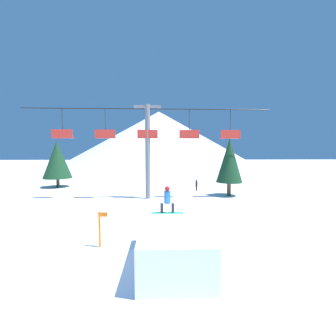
{
  "coord_description": "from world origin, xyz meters",
  "views": [
    {
      "loc": [
        -0.03,
        -8.24,
        4.27
      ],
      "look_at": [
        0.52,
        5.2,
        3.29
      ],
      "focal_mm": 24.0,
      "sensor_mm": 36.0,
      "label": 1
    }
  ],
  "objects_px": {
    "snowboarder": "(167,200)",
    "pine_tree_near": "(229,160)",
    "snow_ramp": "(173,244)",
    "trail_marker": "(100,228)",
    "distant_skier": "(196,185)"
  },
  "relations": [
    {
      "from": "snowboarder",
      "to": "distant_skier",
      "type": "xyz_separation_m",
      "value": [
        3.75,
        14.34,
        -1.44
      ]
    },
    {
      "from": "snow_ramp",
      "to": "distant_skier",
      "type": "bearing_deg",
      "value": 77.39
    },
    {
      "from": "snowboarder",
      "to": "trail_marker",
      "type": "relative_size",
      "value": 0.9
    },
    {
      "from": "trail_marker",
      "to": "distant_skier",
      "type": "height_order",
      "value": "trail_marker"
    },
    {
      "from": "snowboarder",
      "to": "distant_skier",
      "type": "distance_m",
      "value": 14.89
    },
    {
      "from": "snow_ramp",
      "to": "snowboarder",
      "type": "distance_m",
      "value": 2.14
    },
    {
      "from": "snowboarder",
      "to": "pine_tree_near",
      "type": "relative_size",
      "value": 0.26
    },
    {
      "from": "pine_tree_near",
      "to": "trail_marker",
      "type": "height_order",
      "value": "pine_tree_near"
    },
    {
      "from": "snowboarder",
      "to": "pine_tree_near",
      "type": "xyz_separation_m",
      "value": [
        6.42,
        11.37,
        1.33
      ]
    },
    {
      "from": "snow_ramp",
      "to": "pine_tree_near",
      "type": "bearing_deg",
      "value": 64.35
    },
    {
      "from": "snow_ramp",
      "to": "pine_tree_near",
      "type": "relative_size",
      "value": 0.76
    },
    {
      "from": "snowboarder",
      "to": "distant_skier",
      "type": "height_order",
      "value": "snowboarder"
    },
    {
      "from": "distant_skier",
      "to": "pine_tree_near",
      "type": "bearing_deg",
      "value": -47.97
    },
    {
      "from": "pine_tree_near",
      "to": "trail_marker",
      "type": "xyz_separation_m",
      "value": [
        -9.44,
        -11.43,
        -2.57
      ]
    },
    {
      "from": "snowboarder",
      "to": "distant_skier",
      "type": "bearing_deg",
      "value": 75.35
    }
  ]
}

